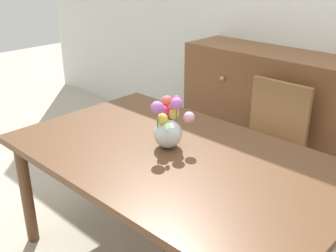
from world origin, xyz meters
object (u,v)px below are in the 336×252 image
(dining_table, at_px, (175,166))
(dresser, at_px, (269,114))
(chair_far, at_px, (268,140))
(flower_vase, at_px, (168,124))

(dining_table, xyz_separation_m, dresser, (-0.22, 1.33, -0.15))
(dining_table, height_order, chair_far, chair_far)
(dining_table, distance_m, flower_vase, 0.23)
(dresser, xyz_separation_m, flower_vase, (0.13, -1.29, 0.35))
(dresser, bearing_deg, flower_vase, -84.33)
(chair_far, xyz_separation_m, flower_vase, (-0.14, -0.83, 0.33))
(dresser, distance_m, flower_vase, 1.34)
(dresser, bearing_deg, dining_table, -80.76)
(chair_far, relative_size, dresser, 0.64)
(dining_table, distance_m, dresser, 1.36)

